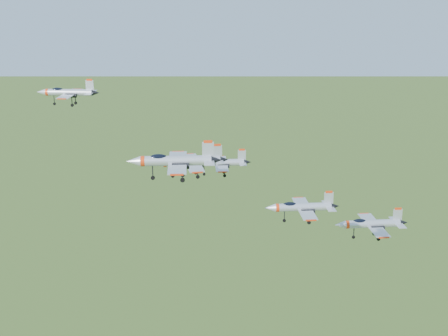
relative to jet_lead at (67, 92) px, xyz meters
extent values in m
cylinder|color=#B0B4BE|center=(0.31, -0.09, -0.03)|extent=(8.20, 3.50, 1.19)
cone|color=#B0B4BE|center=(-4.40, 1.33, -0.03)|extent=(1.91, 1.61, 1.19)
cone|color=black|center=(4.85, -1.46, -0.03)|extent=(1.51, 1.33, 1.01)
ellipsoid|color=black|center=(-1.61, 0.48, 0.42)|extent=(2.17, 1.39, 0.75)
cube|color=#B0B4BE|center=(-0.25, -2.59, -0.26)|extent=(3.16, 4.45, 0.13)
cube|color=#B0B4BE|center=(1.22, 2.30, -0.26)|extent=(3.16, 4.45, 0.13)
cube|color=#B0B4BE|center=(3.89, -1.17, 1.20)|extent=(1.34, 0.50, 1.91)
cube|color=red|center=(3.89, -1.17, 2.21)|extent=(1.00, 0.41, 0.32)
cylinder|color=#B0B4BE|center=(18.73, -17.26, -8.75)|extent=(9.17, 1.71, 1.32)
cone|color=#B0B4BE|center=(13.26, -17.02, -8.75)|extent=(1.88, 1.39, 1.32)
cone|color=black|center=(23.99, -17.48, -8.75)|extent=(1.47, 1.18, 1.12)
ellipsoid|color=black|center=(16.50, -17.16, -8.25)|extent=(2.27, 1.04, 0.84)
cube|color=#B0B4BE|center=(18.81, -20.10, -9.00)|extent=(2.52, 4.55, 0.14)
cube|color=#B0B4BE|center=(19.05, -14.43, -9.00)|extent=(2.52, 4.55, 0.14)
cube|color=#B0B4BE|center=(22.88, -17.44, -7.38)|extent=(1.52, 0.19, 2.13)
cube|color=red|center=(22.88, -17.44, -6.27)|extent=(1.12, 0.19, 0.35)
cylinder|color=#B0B4BE|center=(14.22, -31.06, -4.33)|extent=(9.59, 2.99, 1.37)
cone|color=#B0B4BE|center=(8.61, -30.08, -4.33)|extent=(2.11, 1.68, 1.37)
cone|color=black|center=(19.62, -32.00, -4.33)|extent=(1.66, 1.40, 1.17)
ellipsoid|color=black|center=(11.93, -30.66, -3.81)|extent=(2.46, 1.37, 0.87)
cube|color=#B0B4BE|center=(13.91, -34.00, -4.59)|extent=(3.19, 4.99, 0.15)
cube|color=#B0B4BE|center=(14.93, -28.19, -4.59)|extent=(3.19, 4.99, 0.15)
cube|color=#B0B4BE|center=(18.48, -31.80, -2.90)|extent=(1.58, 0.40, 2.22)
cube|color=red|center=(18.48, -31.80, -1.74)|extent=(1.17, 0.35, 0.37)
cylinder|color=#B0B4BE|center=(24.93, -10.17, -11.46)|extent=(8.35, 2.59, 1.19)
cone|color=#B0B4BE|center=(20.05, -9.33, -11.46)|extent=(1.83, 1.46, 1.19)
cone|color=black|center=(29.64, -10.99, -11.46)|extent=(1.44, 1.22, 1.01)
ellipsoid|color=black|center=(22.94, -9.83, -11.01)|extent=(2.14, 1.19, 0.76)
cube|color=#B0B4BE|center=(24.68, -12.74, -11.68)|extent=(2.77, 4.34, 0.13)
cube|color=#B0B4BE|center=(25.55, -7.67, -11.68)|extent=(2.77, 4.34, 0.13)
cube|color=#B0B4BE|center=(28.65, -10.82, -10.22)|extent=(1.38, 0.34, 1.93)
cube|color=red|center=(28.65, -10.82, -9.20)|extent=(1.02, 0.30, 0.32)
cylinder|color=#B0B4BE|center=(33.94, -27.45, -14.00)|extent=(8.56, 2.45, 1.22)
cone|color=#B0B4BE|center=(28.91, -26.70, -14.00)|extent=(1.85, 1.46, 1.22)
cone|color=black|center=(38.78, -28.17, -14.00)|extent=(1.46, 1.22, 1.04)
ellipsoid|color=black|center=(31.89, -27.15, -13.54)|extent=(2.18, 1.17, 0.78)
cube|color=#B0B4BE|center=(33.74, -30.08, -14.23)|extent=(2.75, 4.41, 0.13)
cube|color=#B0B4BE|center=(34.51, -24.87, -14.23)|extent=(2.75, 4.41, 0.13)
cube|color=#B0B4BE|center=(37.76, -28.02, -12.73)|extent=(1.41, 0.32, 1.98)
cube|color=red|center=(37.76, -28.02, -11.69)|extent=(1.04, 0.28, 0.33)
cylinder|color=#B0B4BE|center=(52.91, -13.23, -24.18)|extent=(10.29, 2.81, 1.47)
cone|color=#B0B4BE|center=(46.86, -12.41, -24.18)|extent=(2.21, 1.73, 1.47)
cone|color=black|center=(58.75, -14.01, -24.18)|extent=(1.74, 1.45, 1.25)
ellipsoid|color=black|center=(50.45, -12.89, -23.62)|extent=(2.61, 1.38, 0.93)
cube|color=#B0B4BE|center=(52.72, -16.40, -24.46)|extent=(3.24, 5.28, 0.16)
cube|color=#B0B4BE|center=(53.56, -10.12, -24.46)|extent=(3.24, 5.28, 0.16)
cube|color=#B0B4BE|center=(57.51, -13.84, -22.65)|extent=(1.70, 0.36, 2.38)
cube|color=red|center=(57.51, -13.84, -21.41)|extent=(1.25, 0.32, 0.40)
camera|label=1|loc=(2.58, -110.54, 19.57)|focal=50.00mm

